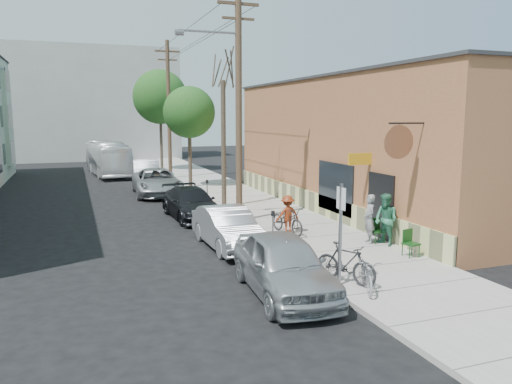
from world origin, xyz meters
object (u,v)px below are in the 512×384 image
object	(u,v)px
tree_leafy_mid	(189,112)
tree_leafy_far	(160,97)
parking_meter_far	(207,188)
patio_chair_b	(411,243)
sign_post	(340,225)
parked_bike_b	(367,274)
patron_grey	(369,219)
parking_meter_near	(273,222)
car_0	(284,265)
utility_pole_near	(237,100)
car_1	(228,228)
patio_chair_a	(377,231)
car_4	(146,171)
patron_green	(386,220)
parked_bike_a	(346,263)
bus	(107,158)
car_2	(191,203)
car_3	(157,182)
tree_bare	(224,144)
cyclist	(287,214)

from	to	relation	value
tree_leafy_mid	tree_leafy_far	distance (m)	11.19
parking_meter_far	patio_chair_b	xyz separation A→B (m)	(3.70, -12.21, -0.39)
sign_post	parked_bike_b	bearing A→B (deg)	-50.18
parking_meter_far	patron_grey	distance (m)	10.75
parking_meter_near	car_0	distance (m)	4.58
utility_pole_near	car_1	world-z (taller)	utility_pole_near
patio_chair_a	car_4	world-z (taller)	car_4
parking_meter_near	patron_grey	size ratio (longest dim) A/B	0.69
patron_green	parked_bike_a	size ratio (longest dim) A/B	1.00
bus	car_2	bearing A→B (deg)	-87.57
car_1	car_4	bearing A→B (deg)	88.97
patio_chair_a	utility_pole_near	bearing A→B (deg)	127.45
patron_grey	car_1	distance (m)	5.13
tree_leafy_mid	car_3	bearing A→B (deg)	-142.70
tree_leafy_mid	parked_bike_b	distance (m)	21.36
parking_meter_near	parking_meter_far	distance (m)	9.27
car_4	utility_pole_near	bearing A→B (deg)	-77.98
car_2	utility_pole_near	bearing A→B (deg)	-51.93
patio_chair_a	car_0	size ratio (longest dim) A/B	0.18
patio_chair_b	car_1	distance (m)	6.35
utility_pole_near	parked_bike_a	world-z (taller)	utility_pole_near
parked_bike_a	patio_chair_a	bearing A→B (deg)	16.77
sign_post	tree_leafy_far	world-z (taller)	tree_leafy_far
parking_meter_near	tree_leafy_far	world-z (taller)	tree_leafy_far
car_1	tree_leafy_far	bearing A→B (deg)	83.64
sign_post	bus	world-z (taller)	sign_post
parked_bike_a	car_3	xyz separation A→B (m)	(-2.29, 18.32, 0.08)
tree_bare	patron_grey	world-z (taller)	tree_bare
patio_chair_b	patron_grey	bearing A→B (deg)	85.04
patron_green	sign_post	bearing A→B (deg)	-60.86
parking_meter_far	tree_leafy_mid	distance (m)	7.60
sign_post	bus	size ratio (longest dim) A/B	0.29
car_0	patio_chair_a	bearing A→B (deg)	37.18
patron_grey	cyclist	xyz separation A→B (m)	(-2.18, 2.39, -0.14)
car_4	patio_chair_b	bearing A→B (deg)	-71.53
sign_post	cyclist	xyz separation A→B (m)	(1.10, 6.03, -0.92)
tree_leafy_far	car_1	world-z (taller)	tree_leafy_far
patio_chair_a	parked_bike_b	distance (m)	5.21
sign_post	patio_chair_a	distance (m)	5.23
patron_green	car_3	bearing A→B (deg)	-171.20
sign_post	car_1	world-z (taller)	sign_post
parked_bike_a	tree_bare	bearing A→B (deg)	59.68
tree_leafy_far	patio_chair_a	xyz separation A→B (m)	(3.15, -27.83, -5.72)
tree_leafy_far	car_1	size ratio (longest dim) A/B	1.91
tree_leafy_mid	parked_bike_b	world-z (taller)	tree_leafy_mid
utility_pole_near	parked_bike_b	size ratio (longest dim) A/B	5.89
car_3	cyclist	bearing A→B (deg)	-73.24
sign_post	car_2	size ratio (longest dim) A/B	0.58
parking_meter_near	patio_chair_a	distance (m)	3.86
car_1	car_2	size ratio (longest dim) A/B	0.91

